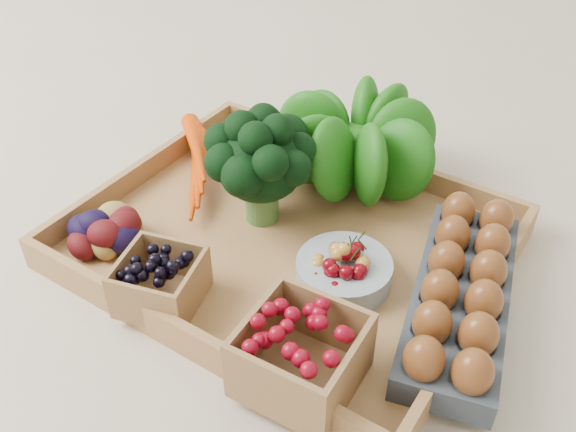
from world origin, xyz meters
The scene contains 10 objects.
ground centered at (0.00, 0.00, 0.00)m, with size 4.00×4.00×0.00m, color beige.
tray centered at (0.00, 0.00, 0.01)m, with size 0.55×0.45×0.01m, color #B07E49.
carrots centered at (-0.21, 0.06, 0.04)m, with size 0.20×0.14×0.05m, color #DE3C00, non-canonical shape.
lettuce centered at (0.01, 0.18, 0.10)m, with size 0.16×0.16×0.16m, color #14550D.
broccoli centered at (-0.06, 0.02, 0.08)m, with size 0.16×0.16×0.12m, color black, non-canonical shape.
cherry_bowl centered at (0.10, -0.03, 0.03)m, with size 0.12×0.12×0.03m, color #8C9EA5.
egg_carton centered at (0.24, 0.01, 0.03)m, with size 0.11×0.32×0.04m, color #3D434E.
potatoes centered at (-0.20, -0.14, 0.05)m, with size 0.13×0.13×0.07m, color #3F0A0C, non-canonical shape.
punnet_blackberry centered at (-0.07, -0.18, 0.05)m, with size 0.09×0.09×0.06m, color black.
punnet_raspberry centered at (0.14, -0.19, 0.06)m, with size 0.12×0.12×0.08m, color maroon.
Camera 1 is at (0.37, -0.56, 0.60)m, focal length 40.00 mm.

